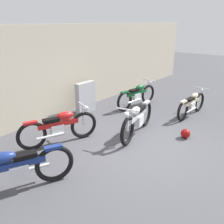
{
  "coord_description": "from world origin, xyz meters",
  "views": [
    {
      "loc": [
        -5.07,
        -2.87,
        3.06
      ],
      "look_at": [
        0.32,
        1.37,
        0.55
      ],
      "focal_mm": 40.0,
      "sensor_mm": 36.0,
      "label": 1
    }
  ],
  "objects_px": {
    "motorcycle_silver": "(137,119)",
    "motorcycle_blue": "(15,170)",
    "motorcycle_green": "(137,95)",
    "motorcycle_cream": "(192,104)",
    "stone_marker": "(86,98)",
    "helmet": "(185,134)",
    "motorcycle_red": "(59,127)"
  },
  "relations": [
    {
      "from": "motorcycle_blue",
      "to": "motorcycle_red",
      "type": "height_order",
      "value": "motorcycle_blue"
    },
    {
      "from": "stone_marker",
      "to": "motorcycle_silver",
      "type": "height_order",
      "value": "stone_marker"
    },
    {
      "from": "stone_marker",
      "to": "helmet",
      "type": "distance_m",
      "value": 3.64
    },
    {
      "from": "motorcycle_silver",
      "to": "motorcycle_green",
      "type": "bearing_deg",
      "value": -158.64
    },
    {
      "from": "stone_marker",
      "to": "motorcycle_blue",
      "type": "xyz_separation_m",
      "value": [
        -3.99,
        -2.03,
        -0.06
      ]
    },
    {
      "from": "helmet",
      "to": "motorcycle_cream",
      "type": "bearing_deg",
      "value": 17.19
    },
    {
      "from": "stone_marker",
      "to": "motorcycle_blue",
      "type": "height_order",
      "value": "stone_marker"
    },
    {
      "from": "motorcycle_blue",
      "to": "motorcycle_silver",
      "type": "bearing_deg",
      "value": -162.34
    },
    {
      "from": "helmet",
      "to": "motorcycle_red",
      "type": "xyz_separation_m",
      "value": [
        -2.35,
        2.47,
        0.34
      ]
    },
    {
      "from": "stone_marker",
      "to": "motorcycle_cream",
      "type": "bearing_deg",
      "value": -56.88
    },
    {
      "from": "motorcycle_blue",
      "to": "motorcycle_red",
      "type": "xyz_separation_m",
      "value": [
        1.84,
        0.9,
        -0.02
      ]
    },
    {
      "from": "motorcycle_red",
      "to": "motorcycle_blue",
      "type": "bearing_deg",
      "value": -132.33
    },
    {
      "from": "motorcycle_silver",
      "to": "motorcycle_blue",
      "type": "height_order",
      "value": "motorcycle_blue"
    },
    {
      "from": "helmet",
      "to": "motorcycle_silver",
      "type": "relative_size",
      "value": 0.12
    },
    {
      "from": "helmet",
      "to": "motorcycle_blue",
      "type": "bearing_deg",
      "value": 159.39
    },
    {
      "from": "motorcycle_cream",
      "to": "stone_marker",
      "type": "bearing_deg",
      "value": 126.64
    },
    {
      "from": "motorcycle_green",
      "to": "motorcycle_cream",
      "type": "distance_m",
      "value": 2.0
    },
    {
      "from": "motorcycle_silver",
      "to": "motorcycle_red",
      "type": "relative_size",
      "value": 1.07
    },
    {
      "from": "stone_marker",
      "to": "motorcycle_green",
      "type": "bearing_deg",
      "value": -33.72
    },
    {
      "from": "stone_marker",
      "to": "helmet",
      "type": "bearing_deg",
      "value": -86.85
    },
    {
      "from": "motorcycle_cream",
      "to": "motorcycle_red",
      "type": "distance_m",
      "value": 4.57
    },
    {
      "from": "stone_marker",
      "to": "motorcycle_blue",
      "type": "distance_m",
      "value": 4.48
    },
    {
      "from": "motorcycle_cream",
      "to": "motorcycle_blue",
      "type": "bearing_deg",
      "value": 173.84
    },
    {
      "from": "motorcycle_green",
      "to": "motorcycle_cream",
      "type": "height_order",
      "value": "motorcycle_green"
    },
    {
      "from": "motorcycle_red",
      "to": "helmet",
      "type": "bearing_deg",
      "value": -24.8
    },
    {
      "from": "motorcycle_silver",
      "to": "motorcycle_cream",
      "type": "xyz_separation_m",
      "value": [
        2.43,
        -0.63,
        -0.06
      ]
    },
    {
      "from": "stone_marker",
      "to": "motorcycle_silver",
      "type": "xyz_separation_m",
      "value": [
        -0.44,
        -2.43,
        -0.07
      ]
    },
    {
      "from": "stone_marker",
      "to": "motorcycle_green",
      "type": "relative_size",
      "value": 0.52
    },
    {
      "from": "motorcycle_silver",
      "to": "motorcycle_blue",
      "type": "xyz_separation_m",
      "value": [
        -3.55,
        0.39,
        0.0
      ]
    },
    {
      "from": "motorcycle_silver",
      "to": "motorcycle_red",
      "type": "distance_m",
      "value": 2.15
    },
    {
      "from": "helmet",
      "to": "motorcycle_red",
      "type": "bearing_deg",
      "value": 133.59
    },
    {
      "from": "motorcycle_silver",
      "to": "stone_marker",
      "type": "bearing_deg",
      "value": -111.76
    }
  ]
}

